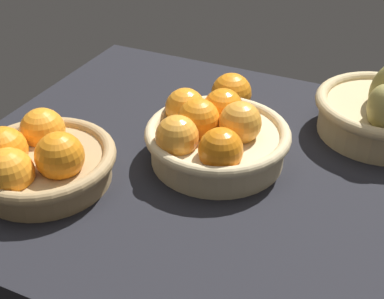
# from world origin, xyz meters

# --- Properties ---
(market_tray) EXTENTS (0.84, 0.72, 0.03)m
(market_tray) POSITION_xyz_m (0.00, 0.00, 0.01)
(market_tray) COLOR black
(market_tray) RESTS_ON ground
(basket_near_left) EXTENTS (0.23, 0.23, 0.10)m
(basket_near_left) POSITION_xyz_m (-0.23, -0.16, 0.07)
(basket_near_left) COLOR tan
(basket_near_left) RESTS_ON market_tray
(basket_far_right_pears) EXTENTS (0.24, 0.24, 0.15)m
(basket_far_right_pears) POSITION_xyz_m (0.23, 0.20, 0.08)
(basket_far_right_pears) COLOR tan
(basket_far_right_pears) RESTS_ON market_tray
(basket_center) EXTENTS (0.24, 0.24, 0.11)m
(basket_center) POSITION_xyz_m (-0.01, 0.01, 0.08)
(basket_center) COLOR #D3BC8C
(basket_center) RESTS_ON market_tray
(loose_orange_front_gap) EXTENTS (0.08, 0.08, 0.08)m
(loose_orange_front_gap) POSITION_xyz_m (-0.04, 0.17, 0.07)
(loose_orange_front_gap) COLOR orange
(loose_orange_front_gap) RESTS_ON market_tray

